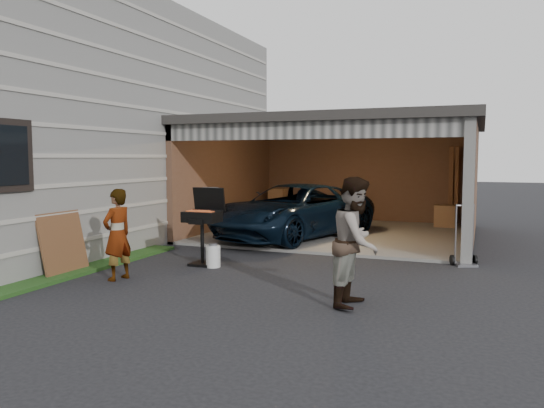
% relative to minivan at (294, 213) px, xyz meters
% --- Properties ---
extents(ground, '(80.00, 80.00, 0.00)m').
position_rel_minivan_xyz_m(ground, '(0.05, -5.20, -0.64)').
color(ground, black).
rests_on(ground, ground).
extents(house, '(7.00, 11.00, 5.50)m').
position_rel_minivan_xyz_m(house, '(-5.95, -1.20, 2.11)').
color(house, '#474744').
rests_on(house, ground).
extents(groundcover_strip, '(0.50, 8.00, 0.06)m').
position_rel_minivan_xyz_m(groundcover_strip, '(-2.20, -6.20, -0.61)').
color(groundcover_strip, '#193814').
rests_on(groundcover_strip, ground).
extents(garage, '(6.80, 6.30, 2.90)m').
position_rel_minivan_xyz_m(garage, '(0.81, 1.59, 1.23)').
color(garage, '#605E59').
rests_on(garage, ground).
extents(minivan, '(3.43, 5.02, 1.28)m').
position_rel_minivan_xyz_m(minivan, '(0.00, 0.00, 0.00)').
color(minivan, black).
rests_on(minivan, ground).
extents(woman, '(0.45, 0.60, 1.47)m').
position_rel_minivan_xyz_m(woman, '(-1.24, -5.00, 0.10)').
color(woman, silver).
rests_on(woman, ground).
extents(man, '(0.70, 0.88, 1.72)m').
position_rel_minivan_xyz_m(man, '(2.65, -5.05, 0.22)').
color(man, '#49251C').
rests_on(man, ground).
extents(bbq_grill, '(0.64, 0.56, 1.41)m').
position_rel_minivan_xyz_m(bbq_grill, '(-0.55, -3.44, 0.20)').
color(bbq_grill, black).
rests_on(bbq_grill, ground).
extents(propane_tank, '(0.35, 0.35, 0.39)m').
position_rel_minivan_xyz_m(propane_tank, '(-0.29, -3.55, -0.44)').
color(propane_tank, white).
rests_on(propane_tank, ground).
extents(plywood_panel, '(0.27, 0.96, 1.06)m').
position_rel_minivan_xyz_m(plywood_panel, '(-2.35, -5.02, -0.11)').
color(plywood_panel, '#56361D').
rests_on(plywood_panel, ground).
extents(hand_truck, '(0.51, 0.47, 1.12)m').
position_rel_minivan_xyz_m(hand_truck, '(3.92, -1.73, -0.42)').
color(hand_truck, gray).
rests_on(hand_truck, ground).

